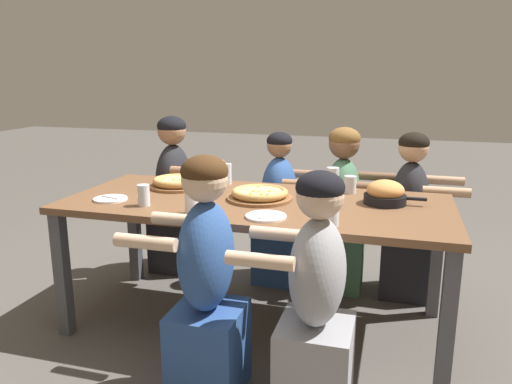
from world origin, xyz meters
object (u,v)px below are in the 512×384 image
at_px(empty_plate_a, 266,216).
at_px(drinking_glass_c, 350,185).
at_px(drinking_glass_d, 192,202).
at_px(diner_far_right, 409,222).
at_px(drinking_glass_a, 333,180).
at_px(diner_near_midright, 316,306).
at_px(pizza_board_second, 260,194).
at_px(diner_near_center, 206,288).
at_px(diner_far_left, 175,199).
at_px(skillet_bowl, 385,194).
at_px(diner_far_center, 279,215).
at_px(cocktail_glass_blue, 331,216).
at_px(drinking_glass_b, 144,196).
at_px(empty_plate_b, 110,199).
at_px(drinking_glass_e, 227,175).
at_px(pizza_board_main, 177,182).
at_px(diner_far_midright, 342,215).

relative_size(empty_plate_a, drinking_glass_c, 2.00).
distance_m(drinking_glass_d, diner_far_right, 1.56).
xyz_separation_m(drinking_glass_a, diner_near_midright, (0.08, -1.08, -0.33)).
relative_size(pizza_board_second, drinking_glass_d, 2.56).
xyz_separation_m(drinking_glass_a, diner_near_center, (-0.42, -1.08, -0.30)).
relative_size(pizza_board_second, diner_far_left, 0.32).
bearing_deg(diner_near_midright, drinking_glass_d, 64.75).
bearing_deg(diner_near_center, diner_far_right, -33.21).
bearing_deg(drinking_glass_d, skillet_bowl, 26.83).
height_order(empty_plate_a, diner_far_center, diner_far_center).
relative_size(cocktail_glass_blue, diner_far_left, 0.11).
bearing_deg(skillet_bowl, diner_far_center, 142.68).
height_order(empty_plate_a, diner_far_right, diner_far_right).
bearing_deg(diner_far_left, drinking_glass_b, 15.88).
xyz_separation_m(skillet_bowl, diner_far_right, (0.15, 0.56, -0.32)).
bearing_deg(diner_far_center, cocktail_glass_blue, 25.39).
relative_size(drinking_glass_a, diner_far_left, 0.12).
distance_m(empty_plate_a, diner_far_right, 1.26).
bearing_deg(drinking_glass_a, empty_plate_b, -153.12).
distance_m(drinking_glass_e, diner_far_right, 1.26).
height_order(drinking_glass_b, diner_near_center, diner_near_center).
xyz_separation_m(pizza_board_main, drinking_glass_b, (0.01, -0.46, 0.02)).
distance_m(cocktail_glass_blue, diner_near_center, 0.67).
xyz_separation_m(empty_plate_b, diner_far_center, (0.78, 0.91, -0.29)).
relative_size(cocktail_glass_blue, drinking_glass_c, 1.22).
bearing_deg(diner_near_midright, cocktail_glass_blue, -1.56).
xyz_separation_m(empty_plate_b, diner_near_center, (0.77, -0.47, -0.25)).
relative_size(drinking_glass_d, diner_far_center, 0.14).
distance_m(skillet_bowl, diner_far_left, 1.67).
relative_size(drinking_glass_a, drinking_glass_c, 1.34).
bearing_deg(pizza_board_main, empty_plate_b, -120.53).
relative_size(pizza_board_second, drinking_glass_a, 2.68).
height_order(pizza_board_second, cocktail_glass_blue, cocktail_glass_blue).
relative_size(pizza_board_second, drinking_glass_e, 2.81).
bearing_deg(diner_far_midright, drinking_glass_d, -32.49).
bearing_deg(drinking_glass_e, skillet_bowl, -13.13).
height_order(drinking_glass_d, diner_far_midright, diner_far_midright).
distance_m(drinking_glass_a, diner_far_right, 0.65).
xyz_separation_m(drinking_glass_a, diner_far_center, (-0.41, 0.30, -0.35)).
xyz_separation_m(empty_plate_b, drinking_glass_b, (0.25, -0.06, 0.05)).
xyz_separation_m(drinking_glass_c, diner_far_midright, (-0.08, 0.36, -0.29)).
distance_m(drinking_glass_b, diner_far_midright, 1.41).
bearing_deg(diner_far_center, diner_far_midright, 90.00).
height_order(drinking_glass_b, diner_far_left, diner_far_left).
bearing_deg(drinking_glass_a, diner_far_midright, 83.36).
xyz_separation_m(cocktail_glass_blue, drinking_glass_b, (-1.03, 0.08, 0.01)).
xyz_separation_m(cocktail_glass_blue, diner_far_center, (-0.50, 1.05, -0.33)).
xyz_separation_m(diner_near_center, diner_far_center, (0.01, 1.38, -0.04)).
height_order(pizza_board_second, diner_near_midright, diner_near_midright).
relative_size(skillet_bowl, drinking_glass_a, 2.41).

